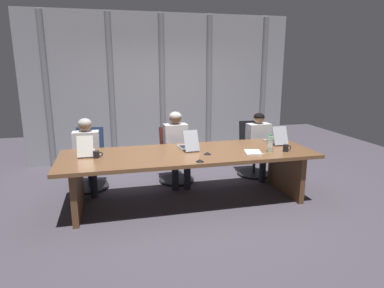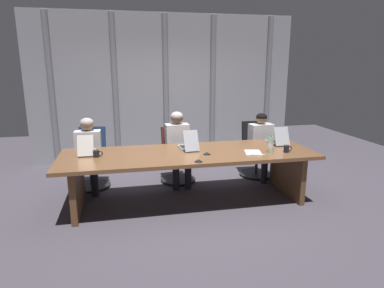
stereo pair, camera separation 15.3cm
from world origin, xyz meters
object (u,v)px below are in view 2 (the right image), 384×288
at_px(water_bottle_primary, 271,145).
at_px(office_chair_center, 256,155).
at_px(person_left_mid, 178,143).
at_px(coffee_mug_near, 287,149).
at_px(spiral_notepad, 253,153).
at_px(laptop_center, 277,140).
at_px(office_chair_left_mid, 177,161).
at_px(person_center, 263,142).
at_px(conference_mic_middle, 198,161).
at_px(laptop_left_mid, 188,145).
at_px(office_chair_left_end, 91,165).
at_px(coffee_mug_far, 97,154).
at_px(person_left_end, 88,149).
at_px(laptop_left_end, 87,150).
at_px(conference_mic_left_side, 207,153).

bearing_deg(water_bottle_primary, office_chair_center, 76.14).
bearing_deg(person_left_mid, water_bottle_primary, 45.76).
relative_size(coffee_mug_near, spiral_notepad, 0.36).
relative_size(laptop_center, office_chair_left_mid, 0.47).
bearing_deg(person_center, conference_mic_middle, -52.54).
relative_size(laptop_left_mid, office_chair_left_end, 0.49).
bearing_deg(coffee_mug_far, coffee_mug_near, -6.58).
bearing_deg(office_chair_left_mid, conference_mic_middle, -6.71).
relative_size(laptop_left_mid, person_left_end, 0.41).
bearing_deg(person_center, laptop_left_mid, -71.55).
xyz_separation_m(office_chair_left_mid, office_chair_center, (1.45, 0.00, 0.01)).
distance_m(office_chair_left_mid, coffee_mug_near, 1.91).
bearing_deg(person_left_end, coffee_mug_far, 14.75).
bearing_deg(coffee_mug_near, laptop_center, 78.79).
distance_m(water_bottle_primary, spiral_notepad, 0.28).
height_order(person_left_mid, coffee_mug_far, person_left_mid).
distance_m(office_chair_left_mid, water_bottle_primary, 1.75).
height_order(office_chair_left_mid, person_left_end, person_left_end).
relative_size(laptop_left_end, person_left_end, 0.38).
xyz_separation_m(coffee_mug_near, conference_mic_middle, (-1.35, -0.21, -0.03)).
bearing_deg(water_bottle_primary, laptop_center, 55.21).
distance_m(water_bottle_primary, conference_mic_left_side, 0.92).
bearing_deg(laptop_left_mid, coffee_mug_far, 91.81).
bearing_deg(person_left_mid, office_chair_left_end, -98.04).
height_order(laptop_left_mid, coffee_mug_near, laptop_left_mid).
relative_size(office_chair_center, spiral_notepad, 2.77).
distance_m(laptop_left_end, office_chair_center, 2.98).
bearing_deg(laptop_center, coffee_mug_near, 168.88).
bearing_deg(person_center, conference_mic_left_side, -56.64).
relative_size(office_chair_left_end, person_center, 0.85).
bearing_deg(coffee_mug_near, spiral_notepad, 175.41).
distance_m(laptop_left_end, coffee_mug_far, 0.26).
bearing_deg(office_chair_left_mid, person_left_mid, -9.81).
bearing_deg(person_left_end, conference_mic_middle, 50.34).
relative_size(person_left_mid, water_bottle_primary, 4.76).
distance_m(person_left_end, conference_mic_middle, 1.97).
height_order(laptop_left_mid, person_center, person_center).
bearing_deg(laptop_left_mid, person_left_mid, -1.03).
bearing_deg(spiral_notepad, office_chair_left_mid, 141.00).
xyz_separation_m(person_center, conference_mic_left_side, (-1.26, -0.96, 0.11)).
xyz_separation_m(office_chair_left_end, person_left_end, (-0.02, -0.16, 0.30)).
bearing_deg(conference_mic_middle, laptop_left_mid, 89.88).
xyz_separation_m(person_left_mid, person_center, (1.51, -0.01, -0.04)).
bearing_deg(office_chair_left_end, coffee_mug_far, 20.03).
height_order(laptop_center, conference_mic_middle, laptop_center).
distance_m(office_chair_left_mid, conference_mic_left_side, 1.22).
xyz_separation_m(coffee_mug_far, conference_mic_left_side, (1.50, -0.19, -0.03)).
xyz_separation_m(water_bottle_primary, coffee_mug_far, (-2.41, 0.28, -0.07)).
bearing_deg(coffee_mug_far, laptop_left_end, 124.34).
height_order(coffee_mug_near, conference_mic_middle, coffee_mug_near).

